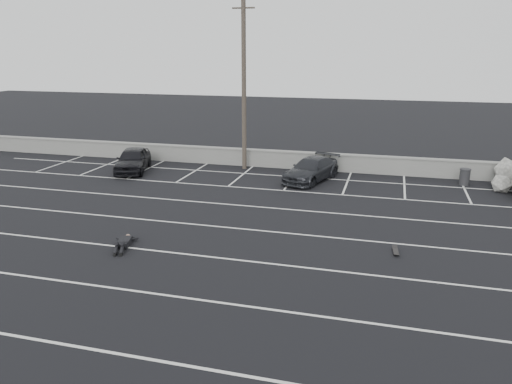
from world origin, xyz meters
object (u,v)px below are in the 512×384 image
(person, at_px, (125,239))
(skateboard, at_px, (396,251))
(car_right, at_px, (311,170))
(trash_bin, at_px, (465,177))
(car_left, at_px, (133,160))
(utility_pole, at_px, (244,85))

(person, xyz_separation_m, skateboard, (9.69, 1.83, -0.15))
(person, bearing_deg, car_right, 49.17)
(trash_bin, distance_m, person, 18.07)
(car_left, xyz_separation_m, skateboard, (15.10, -8.70, -0.63))
(utility_pole, relative_size, skateboard, 13.51)
(car_right, xyz_separation_m, utility_pole, (-4.37, 1.80, 4.36))
(car_left, bearing_deg, car_right, -13.55)
(trash_bin, bearing_deg, skateboard, -108.22)
(car_right, height_order, person, car_right)
(car_right, height_order, trash_bin, car_right)
(trash_bin, height_order, skateboard, trash_bin)
(utility_pole, relative_size, person, 4.19)
(person, bearing_deg, skateboard, -5.39)
(car_left, distance_m, skateboard, 17.44)
(car_left, xyz_separation_m, utility_pole, (6.17, 2.40, 4.29))
(person, relative_size, skateboard, 3.22)
(utility_pole, bearing_deg, car_left, -158.75)
(car_left, height_order, person, car_left)
(utility_pole, height_order, trash_bin, utility_pole)
(person, bearing_deg, trash_bin, 27.13)
(car_left, relative_size, skateboard, 5.63)
(car_left, bearing_deg, skateboard, -46.73)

